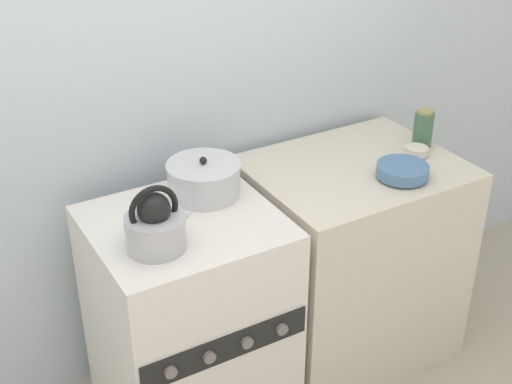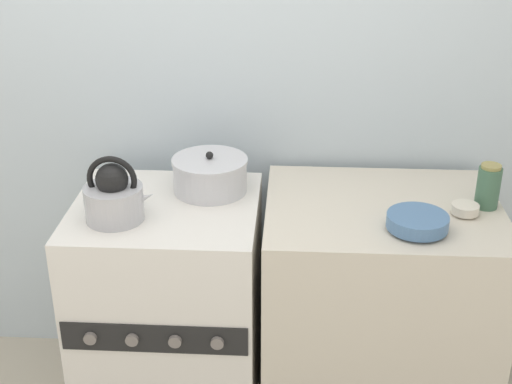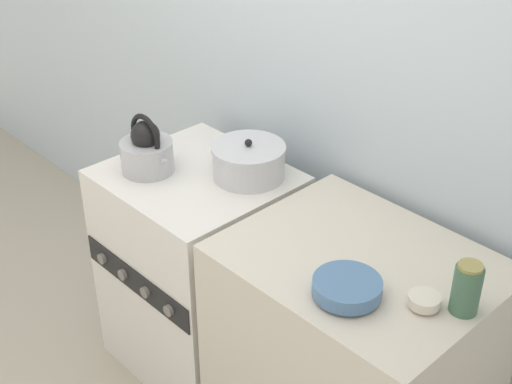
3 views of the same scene
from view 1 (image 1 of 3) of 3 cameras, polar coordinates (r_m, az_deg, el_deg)
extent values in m
cube|color=silver|center=(2.74, -10.04, 7.87)|extent=(7.00, 0.06, 2.50)
cube|color=silver|center=(2.79, -5.34, -10.35)|extent=(0.66, 0.62, 0.92)
cube|color=black|center=(2.50, -2.34, -12.36)|extent=(0.64, 0.01, 0.11)
cylinder|color=slate|center=(2.43, -6.84, -14.12)|extent=(0.04, 0.02, 0.04)
cylinder|color=slate|center=(2.47, -3.75, -13.05)|extent=(0.04, 0.02, 0.04)
cylinder|color=slate|center=(2.52, -0.72, -11.96)|extent=(0.04, 0.02, 0.04)
cylinder|color=slate|center=(2.58, 2.09, -10.91)|extent=(0.04, 0.02, 0.04)
cube|color=beige|center=(3.13, 7.45, -5.42)|extent=(0.83, 0.67, 0.92)
cylinder|color=#B2B2B7|center=(2.36, -8.03, -3.20)|extent=(0.20, 0.20, 0.12)
sphere|color=black|center=(2.31, -8.18, -1.36)|extent=(0.11, 0.11, 0.11)
torus|color=black|center=(2.31, -8.18, -1.38)|extent=(0.17, 0.02, 0.17)
cone|color=#B2B2B7|center=(2.38, -5.95, -2.23)|extent=(0.10, 0.04, 0.08)
cylinder|color=silver|center=(2.66, -4.19, 0.90)|extent=(0.27, 0.27, 0.11)
cylinder|color=silver|center=(2.63, -4.24, 2.13)|extent=(0.28, 0.28, 0.01)
sphere|color=black|center=(2.62, -4.25, 2.54)|extent=(0.03, 0.03, 0.03)
cylinder|color=#4C729E|center=(2.83, 11.59, 1.20)|extent=(0.09, 0.09, 0.01)
cylinder|color=#4C729E|center=(2.82, 11.64, 1.70)|extent=(0.20, 0.20, 0.05)
cylinder|color=beige|center=(3.02, 12.69, 2.93)|extent=(0.04, 0.04, 0.01)
cylinder|color=beige|center=(3.01, 12.73, 3.25)|extent=(0.09, 0.09, 0.03)
cylinder|color=#3F664C|center=(3.09, 13.22, 4.92)|extent=(0.08, 0.08, 0.15)
cylinder|color=#998C4C|center=(3.06, 13.39, 6.28)|extent=(0.07, 0.07, 0.01)
camera|label=2|loc=(1.35, 69.95, 2.21)|focal=50.00mm
camera|label=3|loc=(2.76, 52.86, 19.17)|focal=50.00mm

